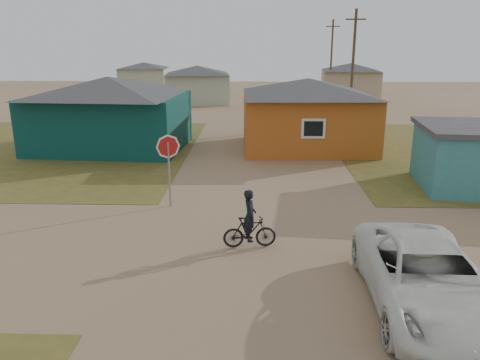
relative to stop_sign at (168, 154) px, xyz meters
The scene contains 12 objects.
ground 5.63m from the stop_sign, 48.09° to the right, with size 120.00×120.00×0.00m, color #947555.
grass_nw 13.99m from the stop_sign, 139.11° to the left, with size 20.00×18.00×0.00m, color brown.
house_teal 10.78m from the stop_sign, 117.46° to the left, with size 8.93×7.08×4.00m.
house_yellow 11.73m from the stop_sign, 59.09° to the left, with size 7.72×6.76×3.90m.
house_pale_west 30.17m from the stop_sign, 94.70° to the left, with size 7.04×6.15×3.60m.
house_beige_east 38.52m from the stop_sign, 69.44° to the left, with size 6.95×6.05×3.60m.
house_pale_north 43.35m from the stop_sign, 103.98° to the left, with size 6.28×5.81×3.40m.
utility_pole_near 20.78m from the stop_sign, 60.97° to the left, with size 1.40×0.20×8.00m.
utility_pole_far 35.88m from the stop_sign, 72.06° to the left, with size 1.40×0.20×8.00m.
stop_sign is the anchor object (origin of this frame).
cyclist 4.75m from the stop_sign, 49.83° to the right, with size 1.60×0.63×1.77m.
vehicle 9.70m from the stop_sign, 43.89° to the right, with size 2.53×5.49×1.52m, color white.
Camera 1 is at (-0.49, -12.24, 5.83)m, focal length 35.00 mm.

